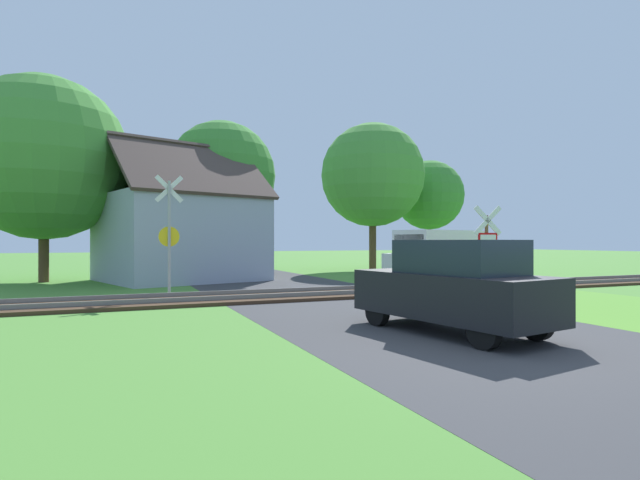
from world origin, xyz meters
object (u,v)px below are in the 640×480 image
Objects in this scene: tree_right at (373,175)px; tree_far at (429,195)px; house at (181,234)px; stop_sign_near at (487,247)px; parked_car at (453,286)px; crossing_sign_far at (169,229)px; tree_center at (222,175)px; mail_truck at (438,253)px; tree_left at (44,158)px.

tree_far is at bearing 14.84° from tree_right.
tree_right is at bearing 0.39° from house.
stop_sign_near reaches higher than parked_car.
crossing_sign_far is at bearing -117.46° from house.
tree_right is 1.13× the size of tree_center.
tree_center is 18.40m from parked_car.
parked_car is at bearing -95.71° from house.
tree_center is 1.52× the size of mail_truck.
tree_center is 11.60m from mail_truck.
mail_truck is (-6.42, -9.77, -3.64)m from tree_far.
stop_sign_near is at bearing -75.84° from house.
crossing_sign_far is (-8.36, 4.89, 0.54)m from stop_sign_near.
tree_right reaches higher than crossing_sign_far.
stop_sign_near is 0.66× the size of parked_car.
stop_sign_near is at bearing -107.00° from tree_right.
crossing_sign_far is at bearing -61.41° from tree_left.
tree_left is 17.62m from mail_truck.
tree_right is (11.85, 3.75, 3.73)m from house.
mail_truck is at bearing -19.99° from tree_left.
tree_center is at bearing 9.78° from tree_left.
stop_sign_near is 5.45m from parked_car.
tree_right is at bearing -24.94° from mail_truck.
stop_sign_near is at bearing -71.45° from tree_center.
crossing_sign_far is at bearing 84.44° from mail_truck.
tree_right is at bearing 7.18° from tree_center.
stop_sign_near is 15.46m from tree_center.
parked_car is at bearing -114.62° from tree_right.
tree_far is at bearing -49.21° from mail_truck.
tree_right is at bearing -95.97° from stop_sign_near.
tree_right reaches higher than house.
tree_far is (5.08, 1.35, -0.93)m from tree_right.
tree_far is (9.80, 16.80, 3.28)m from stop_sign_near.
parked_car is (0.77, -17.88, -4.28)m from tree_center.
tree_right is 1.24× the size of tree_far.
tree_far is 1.38× the size of mail_truck.
tree_right reaches higher than stop_sign_near.
tree_left is 22.86m from tree_far.
stop_sign_near is 0.35× the size of house.
crossing_sign_far is 21.89m from tree_far.
tree_left is 1.70× the size of mail_truck.
tree_right reaches higher than parked_car.
crossing_sign_far is 9.63m from parked_car.
house is 11.53m from mail_truck.
mail_truck is (16.10, -5.86, -4.10)m from tree_left.
house is 6.58m from tree_left.
parked_car is at bearing -124.09° from tree_far.
crossing_sign_far is 0.48× the size of tree_center.
tree_center is at bearing -60.42° from stop_sign_near.
tree_left reaches higher than house.
mail_truck is at bearing -41.15° from house.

